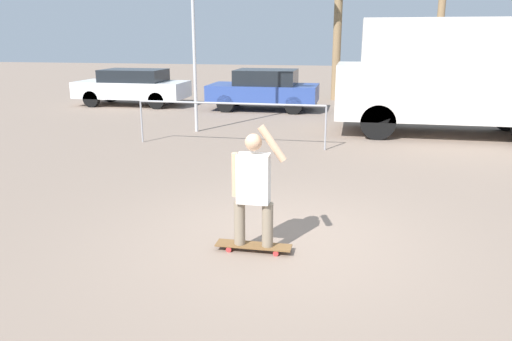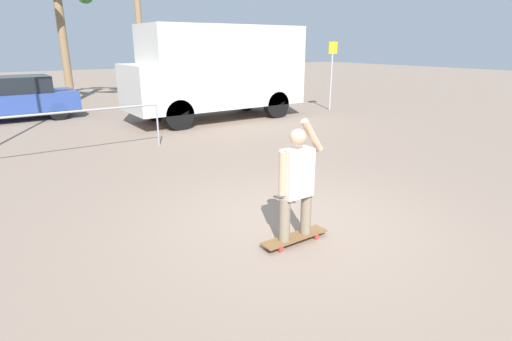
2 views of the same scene
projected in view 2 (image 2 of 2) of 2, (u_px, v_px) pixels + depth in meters
The scene contains 7 objects.
ground_plane at pixel (291, 223), 5.78m from camera, with size 80.00×80.00×0.00m, color gray.
skateboard at pixel (295, 237), 5.20m from camera, with size 0.96×0.23×0.08m.
person_skateboarder at pixel (297, 179), 4.95m from camera, with size 0.68×0.22×1.54m.
camper_van at pixel (219, 69), 13.43m from camera, with size 5.95×2.25×3.06m.
parked_car_blue at pixel (14, 97), 13.43m from camera, with size 3.91×1.90×1.45m.
street_sign at pixel (332, 67), 15.26m from camera, with size 0.44×0.06×2.56m.
plaza_railing_segment at pixel (55, 120), 8.66m from camera, with size 4.67×0.05×1.08m.
Camera 2 is at (-3.43, -4.04, 2.48)m, focal length 28.00 mm.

